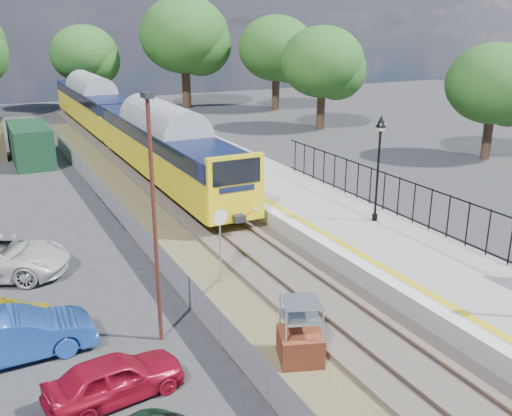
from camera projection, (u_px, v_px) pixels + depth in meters
ground at (356, 329)px, 17.87m from camera, size 120.00×120.00×0.00m
track_bed at (220, 232)px, 25.85m from camera, size 5.90×80.00×0.29m
platform at (328, 220)px, 26.31m from camera, size 5.00×70.00×0.90m
platform_edge at (289, 217)px, 25.29m from camera, size 0.90×70.00×0.01m
victorian_lamp_north at (380, 144)px, 23.89m from camera, size 0.44×0.44×4.60m
palisade_fence at (463, 222)px, 21.99m from camera, size 0.12×26.00×2.00m
wire_fence at (125, 219)px, 26.07m from camera, size 0.06×52.00×1.20m
tree_line at (98, 51)px, 52.05m from camera, size 56.80×43.80×11.88m
train at (120, 119)px, 42.05m from camera, size 2.82×40.83×3.51m
brick_plinth at (301, 333)px, 15.90m from camera, size 1.52×1.52×1.93m
speed_sign at (220, 234)px, 20.33m from camera, size 0.57×0.18×2.90m
carpark_lamp at (154, 208)px, 16.01m from camera, size 0.25×0.50×7.41m
car_red at (115, 378)px, 14.42m from camera, size 3.70×1.89×1.21m
car_blue at (15, 336)px, 16.14m from camera, size 4.37×1.62×1.43m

